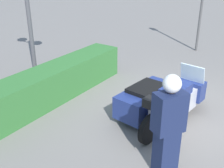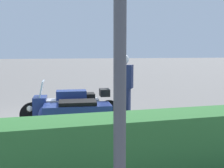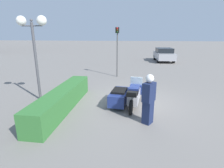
% 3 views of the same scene
% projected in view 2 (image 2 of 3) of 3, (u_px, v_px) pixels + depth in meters
% --- Properties ---
extents(ground_plane, '(160.00, 160.00, 0.00)m').
position_uv_depth(ground_plane, '(52.00, 126.00, 6.96)').
color(ground_plane, slate).
extents(police_motorcycle, '(2.53, 1.47, 1.14)m').
position_uv_depth(police_motorcycle, '(71.00, 110.00, 6.72)').
color(police_motorcycle, black).
rests_on(police_motorcycle, ground).
extents(officer_rider, '(0.57, 0.50, 1.78)m').
position_uv_depth(officer_rider, '(124.00, 84.00, 7.92)').
color(officer_rider, '#192347').
rests_on(officer_rider, ground).
extents(hedge_bush_curbside, '(4.90, 0.81, 0.85)m').
position_uv_depth(hedge_bush_curbside, '(144.00, 141.00, 4.44)').
color(hedge_bush_curbside, '#337033').
rests_on(hedge_bush_curbside, ground).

